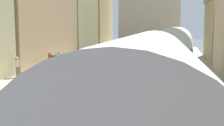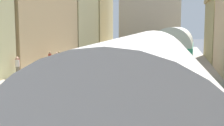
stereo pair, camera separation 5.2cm
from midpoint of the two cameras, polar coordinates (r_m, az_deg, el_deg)
The scene contains 21 objects.
ground_plane at distance 28.14m, azimuth 2.47°, elevation -1.71°, with size 154.00×154.00×0.00m, color #494C52.
sidewalk_left at distance 30.27m, azimuth -11.16°, elevation -1.08°, with size 2.50×70.00×0.14m, color #A59B8D.
sidewalk_right at distance 27.77m, azimuth 17.35°, elevation -2.00°, with size 2.50×70.00×0.14m, color #B1A498.
building_left_2 at distance 34.58m, azimuth -15.69°, elevation 8.24°, with size 6.45×14.87×10.25m.
building_left_3 at distance 46.27m, azimuth -7.33°, elevation 9.41°, with size 4.75×10.14×12.43m.
building_left_4 at distance 56.81m, azimuth -3.33°, elevation 8.37°, with size 5.05×10.17×11.11m.
distant_church at distance 52.57m, azimuth 7.49°, elevation 10.33°, with size 10.28×6.80×19.75m.
parked_bus_0 at distance 6.22m, azimuth 6.43°, elevation -11.68°, with size 3.54×8.27×4.18m.
parked_bus_1 at distance 21.21m, azimuth 12.01°, elevation 1.68°, with size 3.58×8.22×4.27m.
cargo_truck_0 at distance 20.21m, azimuth -6.15°, elevation -1.48°, with size 3.15×6.43×2.55m.
car_0 at distance 31.07m, azimuth 0.27°, elevation 0.56°, with size 2.41×4.34×1.52m.
car_1 at distance 41.29m, azimuth 3.97°, elevation 2.17°, with size 2.24×3.75×1.56m.
car_2 at distance 48.71m, azimuth 5.33°, elevation 2.85°, with size 2.36×3.79×1.42m.
car_4 at distance 22.42m, azimuth 4.14°, elevation -1.87°, with size 2.23×4.07×1.64m.
car_5 at distance 31.29m, azimuth 7.27°, elevation 0.55°, with size 2.40×3.99×1.55m.
car_6 at distance 43.43m, azimuth 9.04°, elevation 2.31°, with size 2.20×3.77×1.49m.
pedestrian_0 at distance 30.87m, azimuth -10.31°, elevation 0.90°, with size 0.40×0.40×1.79m.
pedestrian_1 at distance 29.67m, azimuth -10.82°, elevation 0.57°, with size 0.43×0.43×1.76m.
pedestrian_2 at distance 25.35m, azimuth -18.00°, elevation -0.63°, with size 0.47×0.47×1.83m.
pedestrian_3 at distance 25.51m, azimuth -17.95°, elevation -0.57°, with size 0.48×0.48×1.85m.
pedestrian_4 at distance 29.89m, azimuth -12.05°, elevation 0.73°, with size 0.34×0.34×1.85m.
Camera 1 is at (4.97, -0.36, 4.31)m, focal length 47.05 mm.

